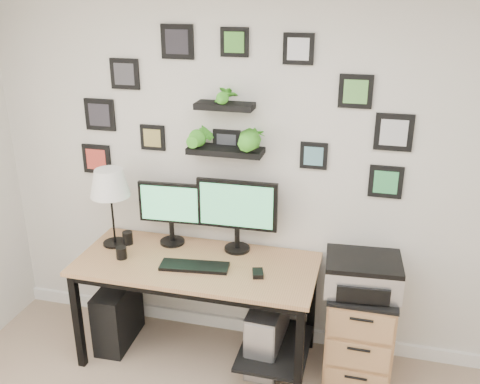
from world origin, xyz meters
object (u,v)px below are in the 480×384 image
(printer, at_px, (363,274))
(pc_tower_grey, at_px, (267,334))
(desk, at_px, (203,276))
(file_cabinet, at_px, (360,331))
(pc_tower_black, at_px, (118,314))
(monitor_right, at_px, (237,210))
(table_lamp, at_px, (110,185))
(monitor_left, at_px, (170,209))
(mug, at_px, (121,253))

(printer, bearing_deg, pc_tower_grey, -177.58)
(desk, xyz_separation_m, file_cabinet, (1.06, 0.06, -0.29))
(pc_tower_black, distance_m, file_cabinet, 1.72)
(monitor_right, relative_size, pc_tower_grey, 1.14)
(table_lamp, distance_m, pc_tower_grey, 1.48)
(monitor_left, xyz_separation_m, pc_tower_black, (-0.37, -0.21, -0.79))
(pc_tower_black, bearing_deg, desk, -0.06)
(desk, xyz_separation_m, monitor_left, (-0.29, 0.19, 0.39))
(desk, height_order, file_cabinet, desk)
(table_lamp, distance_m, printer, 1.77)
(table_lamp, height_order, file_cabinet, table_lamp)
(desk, bearing_deg, monitor_right, 47.35)
(mug, xyz_separation_m, file_cabinet, (1.60, 0.17, -0.46))
(desk, height_order, printer, printer)
(monitor_left, distance_m, mug, 0.45)
(file_cabinet, distance_m, printer, 0.44)
(monitor_right, distance_m, pc_tower_grey, 0.88)
(pc_tower_black, height_order, printer, printer)
(mug, xyz_separation_m, pc_tower_black, (-0.12, 0.09, -0.56))
(monitor_right, distance_m, pc_tower_black, 1.20)
(file_cabinet, bearing_deg, pc_tower_black, -177.30)
(mug, bearing_deg, file_cabinet, 5.93)
(mug, relative_size, file_cabinet, 0.12)
(table_lamp, xyz_separation_m, file_cabinet, (1.74, -0.02, -0.86))
(monitor_left, distance_m, monitor_right, 0.48)
(pc_tower_grey, bearing_deg, pc_tower_black, -178.36)
(monitor_right, xyz_separation_m, pc_tower_grey, (0.26, -0.19, -0.82))
(mug, height_order, printer, printer)
(table_lamp, distance_m, file_cabinet, 1.94)
(desk, height_order, table_lamp, table_lamp)
(file_cabinet, bearing_deg, desk, -176.86)
(mug, bearing_deg, desk, 11.33)
(pc_tower_grey, distance_m, printer, 0.80)
(desk, distance_m, table_lamp, 0.89)
(table_lamp, height_order, printer, table_lamp)
(pc_tower_black, height_order, pc_tower_grey, pc_tower_grey)
(file_cabinet, bearing_deg, mug, -174.07)
(file_cabinet, relative_size, printer, 1.37)
(monitor_right, bearing_deg, mug, -156.96)
(monitor_left, distance_m, pc_tower_black, 0.89)
(monitor_right, xyz_separation_m, pc_tower_black, (-0.84, -0.22, -0.83))
(monitor_right, relative_size, printer, 1.13)
(desk, xyz_separation_m, pc_tower_black, (-0.66, -0.02, -0.40))
(file_cabinet, bearing_deg, pc_tower_grey, -175.40)
(monitor_left, height_order, file_cabinet, monitor_left)
(monitor_right, bearing_deg, monitor_left, -178.44)
(desk, distance_m, monitor_right, 0.51)
(pc_tower_grey, xyz_separation_m, printer, (0.60, 0.03, 0.54))
(file_cabinet, xyz_separation_m, printer, (-0.02, -0.02, 0.44))
(desk, height_order, monitor_right, monitor_right)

